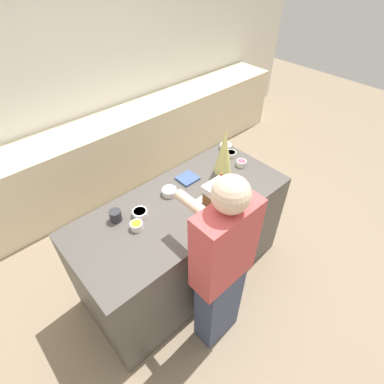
# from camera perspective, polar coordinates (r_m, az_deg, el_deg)

# --- Properties ---
(ground_plane) EXTENTS (12.00, 12.00, 0.00)m
(ground_plane) POSITION_cam_1_polar(r_m,az_deg,el_deg) (3.11, -1.52, -14.88)
(ground_plane) COLOR gray
(wall_back) EXTENTS (8.00, 0.05, 2.60)m
(wall_back) POSITION_cam_1_polar(r_m,az_deg,el_deg) (3.73, -23.84, 18.18)
(wall_back) COLOR white
(wall_back) RESTS_ON ground_plane
(back_cabinet_block) EXTENTS (6.00, 0.60, 0.89)m
(back_cabinet_block) POSITION_cam_1_polar(r_m,az_deg,el_deg) (3.85, -18.48, 5.47)
(back_cabinet_block) COLOR beige
(back_cabinet_block) RESTS_ON ground_plane
(kitchen_island) EXTENTS (1.83, 0.81, 0.95)m
(kitchen_island) POSITION_cam_1_polar(r_m,az_deg,el_deg) (2.72, -1.69, -9.41)
(kitchen_island) COLOR #514C47
(kitchen_island) RESTS_ON ground_plane
(baking_tray) EXTENTS (0.36, 0.27, 0.01)m
(baking_tray) POSITION_cam_1_polar(r_m,az_deg,el_deg) (2.39, 4.75, -1.93)
(baking_tray) COLOR silver
(baking_tray) RESTS_ON kitchen_island
(gingerbread_house) EXTENTS (0.22, 0.15, 0.25)m
(gingerbread_house) POSITION_cam_1_polar(r_m,az_deg,el_deg) (2.32, 4.89, -0.15)
(gingerbread_house) COLOR brown
(gingerbread_house) RESTS_ON baking_tray
(decorative_tree) EXTENTS (0.16, 0.16, 0.42)m
(decorative_tree) POSITION_cam_1_polar(r_m,az_deg,el_deg) (2.59, 6.14, 7.70)
(decorative_tree) COLOR #DBD675
(decorative_tree) RESTS_ON kitchen_island
(candy_bowl_front_corner) EXTENTS (0.09, 0.09, 0.05)m
(candy_bowl_front_corner) POSITION_cam_1_polar(r_m,az_deg,el_deg) (2.21, -10.50, -6.29)
(candy_bowl_front_corner) COLOR white
(candy_bowl_front_corner) RESTS_ON kitchen_island
(candy_bowl_far_left) EXTENTS (0.12, 0.12, 0.05)m
(candy_bowl_far_left) POSITION_cam_1_polar(r_m,az_deg,el_deg) (2.44, -4.36, 0.12)
(candy_bowl_far_left) COLOR silver
(candy_bowl_far_left) RESTS_ON kitchen_island
(candy_bowl_near_tray_right) EXTENTS (0.11, 0.11, 0.05)m
(candy_bowl_near_tray_right) POSITION_cam_1_polar(r_m,az_deg,el_deg) (2.99, 6.45, 8.67)
(candy_bowl_near_tray_right) COLOR white
(candy_bowl_near_tray_right) RESTS_ON kitchen_island
(candy_bowl_behind_tray) EXTENTS (0.11, 0.11, 0.05)m
(candy_bowl_behind_tray) POSITION_cam_1_polar(r_m,az_deg,el_deg) (2.30, -9.89, -3.95)
(candy_bowl_behind_tray) COLOR white
(candy_bowl_behind_tray) RESTS_ON kitchen_island
(candy_bowl_far_right) EXTENTS (0.09, 0.09, 0.05)m
(candy_bowl_far_right) POSITION_cam_1_polar(r_m,az_deg,el_deg) (2.78, 9.38, 5.49)
(candy_bowl_far_right) COLOR silver
(candy_bowl_far_right) RESTS_ON kitchen_island
(candy_bowl_near_tray_left) EXTENTS (0.10, 0.10, 0.04)m
(candy_bowl_near_tray_left) POSITION_cam_1_polar(r_m,az_deg,el_deg) (2.90, 7.45, 7.26)
(candy_bowl_near_tray_left) COLOR silver
(candy_bowl_near_tray_left) RESTS_ON kitchen_island
(cookbook) EXTENTS (0.16, 0.15, 0.02)m
(cookbook) POSITION_cam_1_polar(r_m,az_deg,el_deg) (2.59, -0.83, 2.62)
(cookbook) COLOR #3F598C
(cookbook) RESTS_ON kitchen_island
(mug) EXTENTS (0.09, 0.09, 0.09)m
(mug) POSITION_cam_1_polar(r_m,az_deg,el_deg) (2.29, -14.35, -4.38)
(mug) COLOR #2D2D33
(mug) RESTS_ON kitchen_island
(person) EXTENTS (0.44, 0.54, 1.66)m
(person) POSITION_cam_1_polar(r_m,az_deg,el_deg) (2.10, 5.64, -14.57)
(person) COLOR #424C6B
(person) RESTS_ON ground_plane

